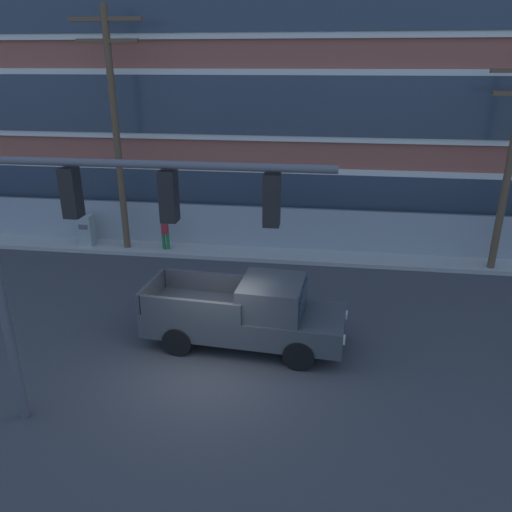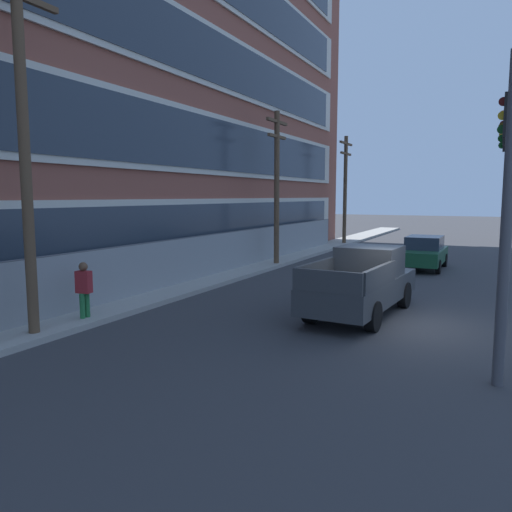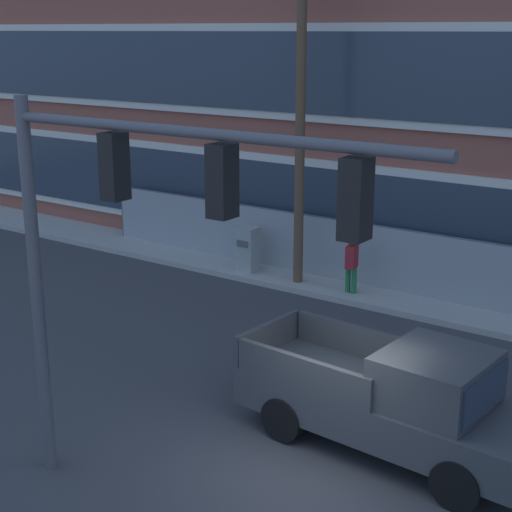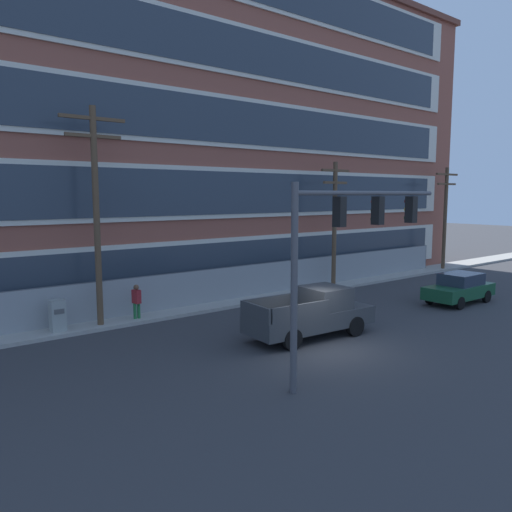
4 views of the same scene
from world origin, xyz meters
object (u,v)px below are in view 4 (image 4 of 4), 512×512
object	(u,v)px
utility_pole_far_east	(445,213)
pedestrian_near_cabinet	(137,300)
utility_pole_midblock	(335,220)
sedan_dark_green	(459,288)
pickup_truck_dark_grey	(312,314)
electrical_cabinet	(58,317)
traffic_signal_mast	(347,235)
utility_pole_near_corner	(96,207)

from	to	relation	value
utility_pole_far_east	pedestrian_near_cabinet	size ratio (longest dim) A/B	4.50
utility_pole_midblock	utility_pole_far_east	bearing A→B (deg)	0.24
sedan_dark_green	utility_pole_far_east	distance (m)	12.29
utility_pole_midblock	pedestrian_near_cabinet	bearing A→B (deg)	179.21
sedan_dark_green	utility_pole_midblock	bearing A→B (deg)	109.23
pickup_truck_dark_grey	utility_pole_midblock	distance (m)	10.80
utility_pole_far_east	utility_pole_midblock	bearing A→B (deg)	-179.76
pickup_truck_dark_grey	sedan_dark_green	size ratio (longest dim) A/B	1.31
utility_pole_midblock	electrical_cabinet	world-z (taller)	utility_pole_midblock
pickup_truck_dark_grey	pedestrian_near_cabinet	size ratio (longest dim) A/B	3.27
pedestrian_near_cabinet	traffic_signal_mast	bearing A→B (deg)	-78.09
sedan_dark_green	pedestrian_near_cabinet	distance (m)	16.37
traffic_signal_mast	utility_pole_near_corner	world-z (taller)	utility_pole_near_corner
utility_pole_far_east	electrical_cabinet	xyz separation A→B (m)	(-27.94, 0.17, -3.55)
utility_pole_far_east	pedestrian_near_cabinet	distance (m)	24.77
electrical_cabinet	pedestrian_near_cabinet	world-z (taller)	pedestrian_near_cabinet
pickup_truck_dark_grey	utility_pole_far_east	distance (m)	21.38
utility_pole_near_corner	electrical_cabinet	size ratio (longest dim) A/B	6.35
pedestrian_near_cabinet	utility_pole_far_east	bearing A→B (deg)	-0.28
sedan_dark_green	pickup_truck_dark_grey	bearing A→B (deg)	178.21
utility_pole_near_corner	pedestrian_near_cabinet	world-z (taller)	utility_pole_near_corner
traffic_signal_mast	electrical_cabinet	size ratio (longest dim) A/B	4.56
electrical_cabinet	utility_pole_far_east	bearing A→B (deg)	-0.36
utility_pole_near_corner	pedestrian_near_cabinet	xyz separation A→B (m)	(1.66, -0.01, -4.13)
traffic_signal_mast	sedan_dark_green	bearing A→B (deg)	14.65
utility_pole_near_corner	electrical_cabinet	bearing A→B (deg)	178.45
pickup_truck_dark_grey	electrical_cabinet	bearing A→B (deg)	139.92
pedestrian_near_cabinet	sedan_dark_green	bearing A→B (deg)	-24.72
utility_pole_midblock	pedestrian_near_cabinet	world-z (taller)	utility_pole_midblock
utility_pole_midblock	utility_pole_near_corner	bearing A→B (deg)	179.28
traffic_signal_mast	utility_pole_near_corner	bearing A→B (deg)	110.49
sedan_dark_green	utility_pole_near_corner	xyz separation A→B (m)	(-16.52, 6.85, 4.31)
traffic_signal_mast	utility_pole_far_east	world-z (taller)	utility_pole_far_east
utility_pole_far_east	traffic_signal_mast	bearing A→B (deg)	-155.84
utility_pole_far_east	electrical_cabinet	distance (m)	28.16
utility_pole_near_corner	pickup_truck_dark_grey	bearing A→B (deg)	-47.05
pickup_truck_dark_grey	traffic_signal_mast	bearing A→B (deg)	-121.88
utility_pole_near_corner	pedestrian_near_cabinet	size ratio (longest dim) A/B	5.43
traffic_signal_mast	pickup_truck_dark_grey	distance (m)	5.53
sedan_dark_green	electrical_cabinet	bearing A→B (deg)	159.31
sedan_dark_green	electrical_cabinet	xyz separation A→B (m)	(-18.26, 6.90, -0.07)
sedan_dark_green	pedestrian_near_cabinet	xyz separation A→B (m)	(-14.86, 6.84, 0.18)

